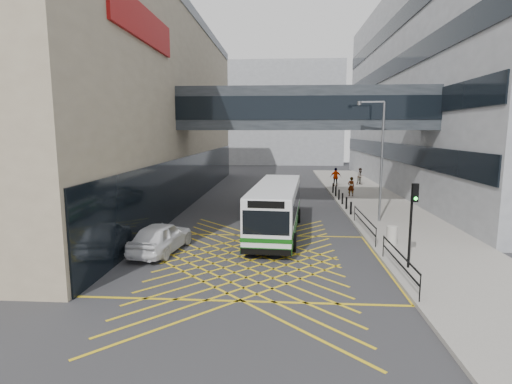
% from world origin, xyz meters
% --- Properties ---
extents(ground, '(120.00, 120.00, 0.00)m').
position_xyz_m(ground, '(0.00, 0.00, 0.00)').
color(ground, '#333335').
extents(building_whsmith, '(24.17, 42.00, 16.00)m').
position_xyz_m(building_whsmith, '(-17.98, 16.00, 8.00)').
color(building_whsmith, gray).
rests_on(building_whsmith, ground).
extents(building_far, '(28.00, 16.00, 18.00)m').
position_xyz_m(building_far, '(-2.00, 60.00, 9.00)').
color(building_far, gray).
rests_on(building_far, ground).
extents(skybridge, '(20.00, 4.10, 3.00)m').
position_xyz_m(skybridge, '(3.00, 12.00, 7.50)').
color(skybridge, '#2B3035').
rests_on(skybridge, ground).
extents(pavement, '(6.00, 54.00, 0.16)m').
position_xyz_m(pavement, '(9.00, 15.00, 0.08)').
color(pavement, gray).
rests_on(pavement, ground).
extents(box_junction, '(12.00, 9.00, 0.01)m').
position_xyz_m(box_junction, '(0.00, 0.00, 0.00)').
color(box_junction, gold).
rests_on(box_junction, ground).
extents(bus, '(3.17, 10.52, 2.91)m').
position_xyz_m(bus, '(1.11, 5.09, 1.56)').
color(bus, silver).
rests_on(bus, ground).
extents(car_white, '(2.68, 5.10, 1.55)m').
position_xyz_m(car_white, '(-4.50, 1.03, 0.77)').
color(car_white, white).
rests_on(car_white, ground).
extents(car_dark, '(3.09, 4.53, 1.32)m').
position_xyz_m(car_dark, '(0.42, 15.05, 0.66)').
color(car_dark, black).
rests_on(car_dark, ground).
extents(car_silver, '(2.41, 4.81, 1.44)m').
position_xyz_m(car_silver, '(-0.26, 13.23, 0.72)').
color(car_silver, gray).
rests_on(car_silver, ground).
extents(traffic_light, '(0.28, 0.43, 3.65)m').
position_xyz_m(traffic_light, '(6.87, -1.05, 2.53)').
color(traffic_light, black).
rests_on(traffic_light, pavement).
extents(street_lamp, '(1.74, 0.42, 7.62)m').
position_xyz_m(street_lamp, '(7.55, 8.03, 4.50)').
color(street_lamp, slate).
rests_on(street_lamp, pavement).
extents(litter_bin, '(0.54, 0.54, 0.93)m').
position_xyz_m(litter_bin, '(7.10, 2.66, 0.63)').
color(litter_bin, '#ADA89E').
rests_on(litter_bin, pavement).
extents(kerb_railings, '(0.05, 12.54, 1.00)m').
position_xyz_m(kerb_railings, '(6.15, 1.78, 0.88)').
color(kerb_railings, black).
rests_on(kerb_railings, pavement).
extents(bollards, '(0.14, 10.14, 0.90)m').
position_xyz_m(bollards, '(6.25, 15.00, 0.61)').
color(bollards, black).
rests_on(bollards, pavement).
extents(pedestrian_a, '(0.76, 0.61, 1.71)m').
position_xyz_m(pedestrian_a, '(7.61, 18.18, 1.02)').
color(pedestrian_a, gray).
rests_on(pedestrian_a, pavement).
extents(pedestrian_b, '(1.01, 0.86, 1.79)m').
position_xyz_m(pedestrian_b, '(9.96, 26.14, 1.06)').
color(pedestrian_b, gray).
rests_on(pedestrian_b, pavement).
extents(pedestrian_c, '(1.17, 0.60, 1.95)m').
position_xyz_m(pedestrian_c, '(7.08, 24.62, 1.13)').
color(pedestrian_c, gray).
rests_on(pedestrian_c, pavement).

